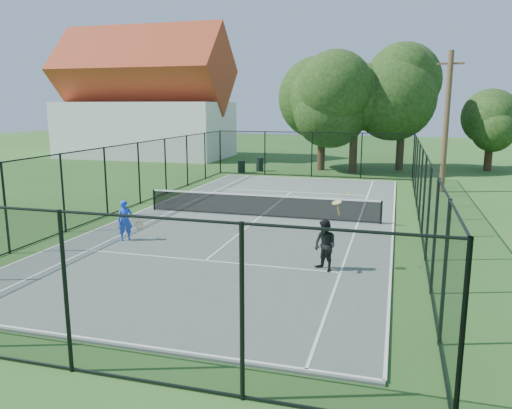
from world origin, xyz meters
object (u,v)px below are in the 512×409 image
(player_blue, at_px, (125,221))
(player_black, at_px, (325,246))
(utility_pole, at_px, (446,122))
(trash_bin_left, at_px, (241,167))
(trash_bin_right, at_px, (260,164))
(tennis_net, at_px, (261,205))

(player_blue, bearing_deg, player_black, -10.80)
(utility_pole, distance_m, player_blue, 18.35)
(trash_bin_left, xyz_separation_m, trash_bin_right, (1.05, 1.13, 0.06))
(trash_bin_right, height_order, player_black, player_black)
(tennis_net, bearing_deg, utility_pole, 48.54)
(trash_bin_left, bearing_deg, trash_bin_right, 47.23)
(trash_bin_left, xyz_separation_m, player_black, (8.80, -19.99, 0.37))
(tennis_net, xyz_separation_m, player_blue, (-3.57, -4.94, 0.19))
(player_blue, bearing_deg, trash_bin_left, 94.89)
(tennis_net, distance_m, trash_bin_right, 15.37)
(trash_bin_right, xyz_separation_m, player_black, (7.75, -21.13, 0.31))
(utility_pole, bearing_deg, player_blue, -129.57)
(trash_bin_right, xyz_separation_m, player_blue, (0.54, -19.75, 0.27))
(trash_bin_right, height_order, utility_pole, utility_pole)
(trash_bin_left, relative_size, utility_pole, 0.11)
(player_black, bearing_deg, tennis_net, 119.97)
(utility_pole, relative_size, player_blue, 5.34)
(trash_bin_right, distance_m, player_blue, 19.76)
(tennis_net, xyz_separation_m, player_black, (3.64, -6.32, 0.23))
(trash_bin_left, height_order, player_blue, player_blue)
(trash_bin_right, relative_size, player_blue, 0.69)
(player_black, bearing_deg, player_blue, 169.20)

